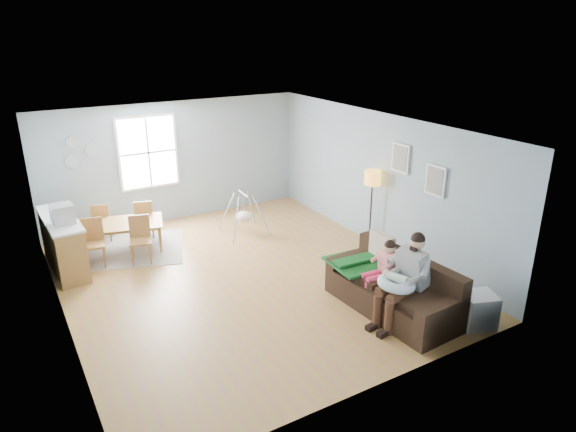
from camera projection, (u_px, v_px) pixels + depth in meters
room at (241, 145)px, 8.38m from camera, size 8.40×9.40×3.90m
window at (148, 152)px, 11.16m from camera, size 1.32×0.08×1.62m
pictures at (417, 169)px, 9.15m from camera, size 0.05×1.34×0.74m
wall_plates at (79, 152)px, 10.43m from camera, size 0.67×0.02×0.66m
sofa at (394, 292)px, 8.09m from camera, size 1.05×2.24×0.89m
green_throw at (360, 262)px, 8.53m from camera, size 1.05×0.93×0.04m
beige_pillow at (382, 248)px, 8.49m from camera, size 0.15×0.51×0.51m
father at (405, 277)px, 7.62m from camera, size 1.02×0.51×1.41m
nursing_pillow at (396, 284)px, 7.56m from camera, size 0.59×0.58×0.23m
infant at (395, 277)px, 7.55m from camera, size 0.25×0.40×0.15m
toddler at (383, 263)px, 8.06m from camera, size 0.58×0.30×0.90m
floor_lamp at (372, 184)px, 10.06m from camera, size 0.32×0.32×1.60m
storage_cube at (477, 310)px, 7.66m from camera, size 0.59×0.56×0.53m
rug at (123, 250)px, 10.33m from camera, size 2.79×2.44×0.01m
dining_table at (122, 237)px, 10.23m from camera, size 1.82×1.30×0.58m
chair_sw at (93, 239)px, 9.55m from camera, size 0.49×0.49×0.91m
chair_se at (140, 236)px, 9.71m from camera, size 0.50×0.50×0.90m
chair_nw at (102, 220)px, 10.63m from camera, size 0.48×0.48×0.83m
chair_ne at (144, 217)px, 10.78m from camera, size 0.47×0.47×0.84m
counter at (63, 243)px, 9.39m from camera, size 0.62×1.83×1.01m
monitor at (62, 214)px, 8.89m from camera, size 0.39×0.37×0.34m
baby_swing at (244, 216)px, 10.99m from camera, size 0.96×0.98×0.92m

